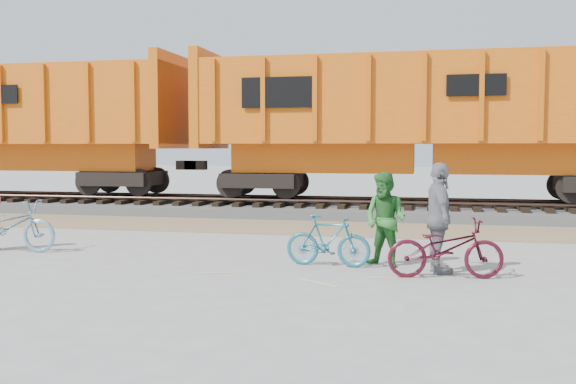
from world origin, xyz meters
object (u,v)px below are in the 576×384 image
object	(u,v)px
bicycle_blue	(8,226)
bicycle_teal	(328,241)
person_man	(385,220)
person_woman	(439,218)
bicycle_maroon	(445,248)
hopper_car_center	(424,118)

from	to	relation	value
bicycle_blue	bicycle_teal	bearing A→B (deg)	-96.71
person_man	person_woman	size ratio (longest dim) A/B	0.90
bicycle_maroon	bicycle_teal	bearing A→B (deg)	63.58
bicycle_teal	bicycle_blue	bearing A→B (deg)	92.88
bicycle_blue	bicycle_maroon	world-z (taller)	bicycle_blue
hopper_car_center	bicycle_teal	size ratio (longest dim) A/B	9.10
bicycle_teal	person_woman	xyz separation A→B (m)	(1.92, -0.23, 0.48)
bicycle_maroon	hopper_car_center	bearing A→B (deg)	-6.55
person_woman	person_man	bearing A→B (deg)	53.21
bicycle_teal	person_woman	world-z (taller)	person_woman
hopper_car_center	person_man	distance (m)	8.86
bicycle_teal	person_woman	distance (m)	2.00
hopper_car_center	bicycle_teal	xyz separation A→B (m)	(-1.60, -8.77, -2.54)
bicycle_blue	person_man	world-z (taller)	person_man
hopper_car_center	person_woman	bearing A→B (deg)	-87.95
bicycle_blue	person_woman	xyz separation A→B (m)	(8.55, -0.46, 0.41)
hopper_car_center	person_man	xyz separation A→B (m)	(-0.60, -8.57, -2.16)
bicycle_teal	person_man	world-z (taller)	person_man
person_man	bicycle_teal	bearing A→B (deg)	-141.20
hopper_car_center	bicycle_blue	bearing A→B (deg)	-133.96
hopper_car_center	bicycle_maroon	size ratio (longest dim) A/B	7.49
hopper_car_center	person_woman	size ratio (longest dim) A/B	7.44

